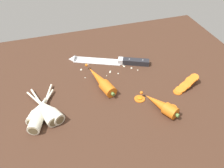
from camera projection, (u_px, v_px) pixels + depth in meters
ground_plane at (110, 88)px, 96.46cm from camera, size 120.00×90.00×4.00cm
chefs_knife at (107, 61)px, 105.83cm from camera, size 32.95×17.54×4.18cm
whole_carrot at (101, 81)px, 93.12cm from camera, size 8.20×21.05×4.20cm
whole_carrot_second at (161, 105)px, 83.37cm from camera, size 9.37×14.81×4.20cm
parsnip_front at (39, 111)px, 81.57cm from camera, size 10.50×16.05×4.00cm
parsnip_mid_left at (46, 111)px, 81.65cm from camera, size 8.07×19.43×4.00cm
parsnip_mid_right at (48, 110)px, 81.91cm from camera, size 11.32×18.66×4.00cm
parsnip_back at (40, 113)px, 80.86cm from camera, size 10.22×22.51×4.00cm
carrot_slice_stack at (186, 85)px, 92.57cm from camera, size 11.71×6.45×4.13cm
carrot_slice_stray_near at (172, 108)px, 84.99cm from camera, size 3.43×3.43×0.70cm
carrot_slice_stray_mid at (140, 99)px, 88.40cm from camera, size 3.77×3.77×0.70cm
mince_crumbs at (111, 66)px, 103.11cm from camera, size 22.77×11.48×0.88cm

